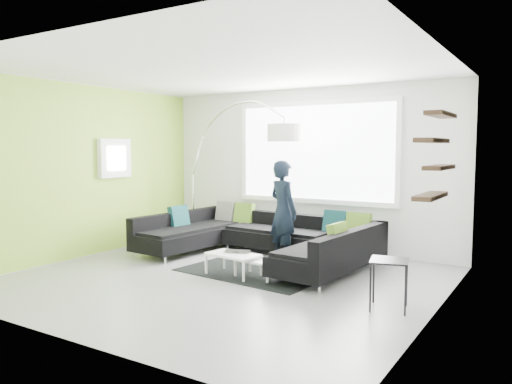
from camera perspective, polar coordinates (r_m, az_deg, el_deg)
ground at (r=6.85m, az=-3.83°, el=-9.93°), size 5.50×5.50×0.00m
room_shell at (r=6.77m, az=-2.64°, el=5.37°), size 5.54×5.04×2.82m
sectional_sofa at (r=7.88m, az=-0.18°, el=-5.46°), size 3.68×2.44×0.76m
rug at (r=7.30m, az=0.34°, el=-8.95°), size 2.21×1.71×0.01m
coffee_table at (r=6.94m, az=-1.21°, el=-8.41°), size 1.01×0.66×0.31m
arc_lamp at (r=9.36m, az=-7.23°, el=2.02°), size 2.54×1.35×2.57m
side_table at (r=5.75m, az=14.95°, el=-10.17°), size 0.48×0.48×0.55m
person at (r=7.84m, az=3.12°, el=-2.15°), size 0.87×0.82×1.58m
laptop at (r=7.01m, az=-2.23°, el=-6.88°), size 0.51×0.46×0.03m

